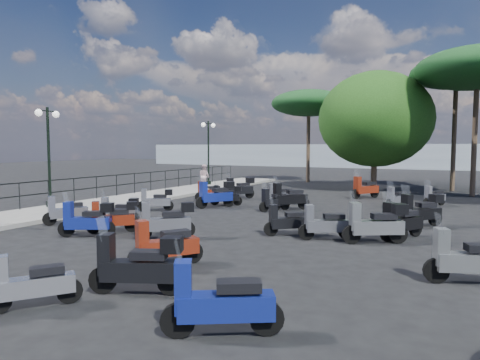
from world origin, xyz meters
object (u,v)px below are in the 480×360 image
at_px(scooter_16, 138,266).
at_px(pedestrian_far, 204,176).
at_px(scooter_17, 164,246).
at_px(scooter_25, 421,211).
at_px(scooter_21, 219,303).
at_px(pine_2, 309,103).
at_px(scooter_7, 119,211).
at_px(pine_1, 478,69).
at_px(scooter_6, 87,220).
at_px(lamp_post_2, 208,148).
at_px(scooter_2, 156,200).
at_px(scooter_14, 274,201).
at_px(scooter_23, 376,224).
at_px(scooter_20, 397,198).
at_px(scooter_24, 401,222).
at_px(scooter_8, 227,196).
at_px(scooter_18, 325,224).
at_px(scooter_9, 216,195).
at_px(scooter_11, 32,284).
at_px(scooter_22, 468,260).
at_px(scooter_1, 113,217).
at_px(scooter_4, 209,192).
at_px(scooter_26, 434,197).
at_px(scooter_0, 66,212).
at_px(pine_0, 457,74).
at_px(scooter_13, 289,198).
at_px(scooter_3, 240,189).
at_px(scooter_15, 365,189).
at_px(scooter_12, 166,221).
at_px(lamp_post_1, 49,150).
at_px(broadleaf_tree, 375,119).

bearing_deg(scooter_16, pedestrian_far, 5.01).
height_order(scooter_17, scooter_25, scooter_25).
height_order(scooter_17, scooter_21, scooter_21).
bearing_deg(pine_2, scooter_7, -90.82).
height_order(pedestrian_far, pine_1, pine_1).
bearing_deg(scooter_6, lamp_post_2, -9.79).
xyz_separation_m(scooter_2, scooter_14, (4.40, 2.23, -0.02)).
bearing_deg(scooter_23, scooter_20, -27.53).
distance_m(scooter_20, scooter_24, 6.82).
distance_m(scooter_8, scooter_18, 7.89).
height_order(scooter_9, scooter_18, scooter_9).
xyz_separation_m(scooter_16, scooter_24, (3.65, 7.17, -0.04)).
distance_m(pedestrian_far, scooter_11, 19.16).
xyz_separation_m(scooter_9, scooter_20, (7.10, 3.66, -0.15)).
xyz_separation_m(scooter_22, scooter_24, (-1.67, 3.76, 0.01)).
relative_size(scooter_1, scooter_4, 1.00).
bearing_deg(scooter_23, scooter_26, -37.17).
distance_m(scooter_17, pine_1, 20.67).
xyz_separation_m(pedestrian_far, scooter_24, (12.41, -9.04, -0.39)).
bearing_deg(scooter_16, scooter_21, -133.97).
height_order(scooter_0, scooter_8, scooter_0).
relative_size(scooter_25, pine_0, 0.18).
xyz_separation_m(scooter_13, scooter_25, (5.30, -1.59, 0.02)).
distance_m(scooter_3, scooter_17, 12.60).
xyz_separation_m(scooter_3, scooter_20, (7.60, 0.40, -0.12)).
height_order(lamp_post_2, pedestrian_far, lamp_post_2).
height_order(scooter_2, scooter_16, scooter_16).
bearing_deg(scooter_25, scooter_15, -23.05).
height_order(scooter_0, scooter_9, scooter_9).
bearing_deg(scooter_15, scooter_12, 109.50).
bearing_deg(scooter_14, scooter_9, 34.14).
bearing_deg(pine_1, pine_0, 109.81).
bearing_deg(lamp_post_2, pedestrian_far, -52.74).
distance_m(scooter_0, scooter_9, 6.43).
xyz_separation_m(scooter_7, scooter_18, (7.13, 0.76, 0.01)).
bearing_deg(scooter_8, scooter_23, -144.14).
bearing_deg(scooter_14, lamp_post_1, 55.43).
height_order(scooter_13, scooter_23, scooter_13).
height_order(scooter_6, scooter_22, scooter_22).
bearing_deg(scooter_16, pine_0, -34.91).
distance_m(scooter_8, broadleaf_tree, 11.79).
bearing_deg(scooter_24, scooter_1, 52.34).
bearing_deg(scooter_6, pine_2, -27.34).
bearing_deg(scooter_4, lamp_post_2, -19.51).
height_order(scooter_3, scooter_13, scooter_13).
bearing_deg(scooter_24, scooter_22, 145.04).
distance_m(scooter_4, broadleaf_tree, 11.65).
relative_size(scooter_20, pine_0, 0.17).
bearing_deg(scooter_0, scooter_2, -70.91).
bearing_deg(scooter_13, lamp_post_2, 0.76).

